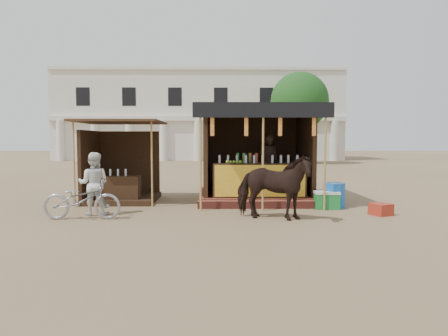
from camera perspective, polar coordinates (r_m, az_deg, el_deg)
ground at (r=8.84m, az=0.12°, el=-7.86°), size 120.00×120.00×0.00m
main_stall at (r=12.09m, az=4.76°, el=0.25°), size 3.60×3.61×2.78m
secondary_stall at (r=12.31m, az=-15.00°, el=-0.64°), size 2.40×2.40×2.38m
cow at (r=9.15m, az=6.99°, el=-2.71°), size 1.95×1.35×1.51m
motorbike at (r=9.74m, az=-19.64°, el=-4.24°), size 1.77×0.65×0.92m
bystander at (r=10.17m, az=-18.12°, el=-2.15°), size 0.77×0.62×1.52m
blue_barrel at (r=11.19m, az=15.45°, el=-3.77°), size 0.74×0.74×0.66m
red_crate at (r=10.45m, az=21.49°, el=-5.51°), size 0.56×0.57×0.28m
cooler at (r=10.94m, az=14.45°, el=-4.46°), size 0.67×0.48×0.46m
background_building at (r=38.70m, az=-3.47°, el=7.20°), size 26.00×7.45×8.18m
tree at (r=31.49m, az=10.33°, el=9.07°), size 4.50×4.40×7.00m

